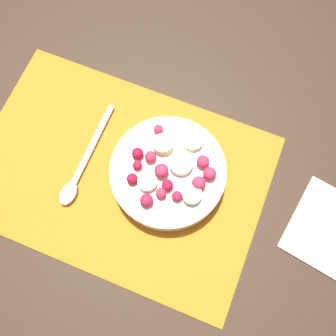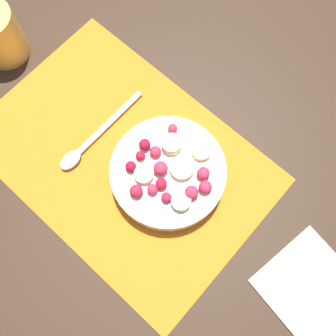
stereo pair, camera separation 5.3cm
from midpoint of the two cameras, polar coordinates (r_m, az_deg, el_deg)
The scene contains 5 objects.
ground_plane at distance 0.59m, azimuth -4.21°, elevation 1.00°, with size 3.00×3.00×0.00m, color #382619.
placemat at distance 0.59m, azimuth -4.23°, elevation 1.09°, with size 0.45×0.30×0.01m.
fruit_bowl at distance 0.55m, azimuth 2.76°, elevation -1.09°, with size 0.17×0.17×0.06m.
spoon at distance 0.60m, azimuth -9.83°, elevation 3.16°, with size 0.02×0.18×0.01m.
napkin at distance 0.61m, azimuth 24.47°, elevation -17.88°, with size 0.18×0.15×0.01m.
Camera 2 is at (-0.17, 0.09, 0.56)m, focal length 40.00 mm.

